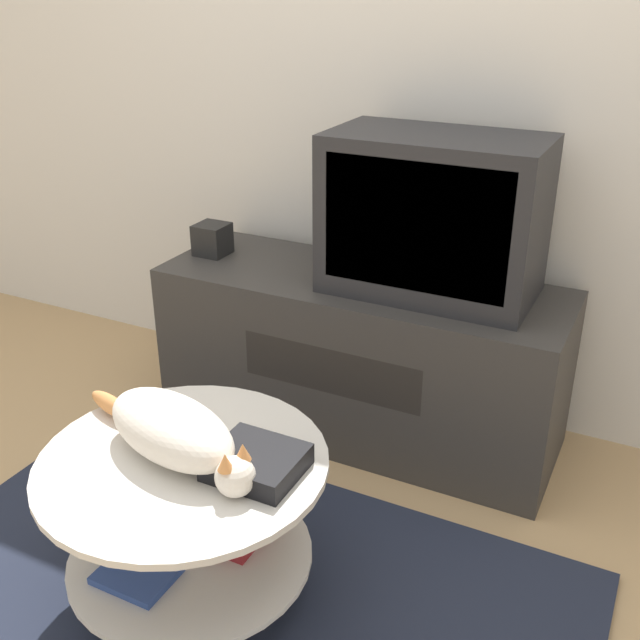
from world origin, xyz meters
The scene contains 9 objects.
ground_plane centered at (0.00, 0.00, 0.00)m, with size 12.00×12.00×0.00m, color tan.
wall_back centered at (0.00, 1.28, 1.30)m, with size 8.00×0.05×2.60m.
rug centered at (0.00, 0.00, 0.01)m, with size 1.78×1.16×0.02m.
tv_stand centered at (-0.04, 0.96, 0.28)m, with size 1.36×0.48×0.56m.
tv centered at (0.18, 0.97, 0.80)m, with size 0.64×0.36×0.49m.
speaker centered at (-0.62, 0.95, 0.61)m, with size 0.11×0.11×0.11m.
coffee_table centered at (-0.08, 0.02, 0.29)m, with size 0.69×0.69×0.42m.
dvd_box centered at (0.10, 0.05, 0.47)m, with size 0.20×0.18×0.05m.
cat centered at (-0.10, 0.02, 0.51)m, with size 0.59×0.28×0.14m.
Camera 1 is at (0.86, -1.13, 1.48)m, focal length 42.00 mm.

